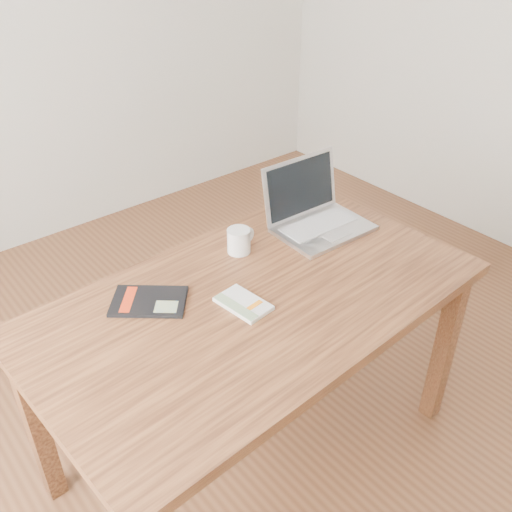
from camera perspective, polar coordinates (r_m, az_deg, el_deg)
room at (r=1.62m, az=0.30°, el=15.36°), size 4.04×4.04×2.70m
desk at (r=1.88m, az=-0.01°, el=-6.15°), size 1.48×0.90×0.75m
white_guidebook at (r=1.78m, az=-1.28°, el=-4.80°), size 0.12×0.18×0.02m
black_guidebook at (r=1.82m, az=-10.66°, el=-4.47°), size 0.27×0.27×0.01m
laptop at (r=2.18m, az=5.94°, el=4.23°), size 0.36×0.30×0.24m
coffee_mug at (r=2.02m, az=-1.67°, el=1.60°), size 0.12×0.08×0.09m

